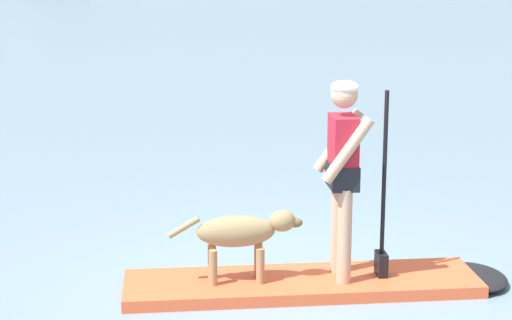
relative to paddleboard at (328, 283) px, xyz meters
name	(u,v)px	position (x,y,z in m)	size (l,w,h in m)	color
ground_plane	(302,289)	(-0.22, 0.06, -0.05)	(400.00, 400.00, 0.00)	slate
paddleboard	(328,283)	(0.00, 0.00, 0.00)	(3.32, 1.61, 0.10)	#E55933
person_paddler	(345,166)	(0.11, -0.03, 1.01)	(0.67, 0.57, 1.66)	tan
dog	(242,234)	(-0.70, 0.21, 0.46)	(1.08, 0.41, 0.60)	#997A51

